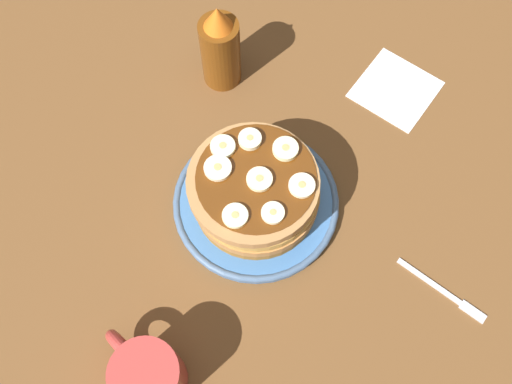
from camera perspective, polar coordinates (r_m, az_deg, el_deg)
The scene contains 15 objects.
ground_plane at distance 80.97cm, azimuth 0.00°, elevation -1.68°, with size 140.00×140.00×3.00cm, color brown.
plate at distance 78.73cm, azimuth 0.00°, elevation -1.03°, with size 22.75×22.75×1.70cm.
pancake_stack at distance 74.69cm, azimuth -0.02°, elevation 0.03°, with size 17.44×17.53×7.65cm.
banana_slice_0 at distance 70.75cm, azimuth 0.10°, elevation 1.01°, with size 3.27×3.27×0.85cm.
banana_slice_1 at distance 70.80cm, azimuth 4.57°, elevation 0.62°, with size 3.31×3.31×0.78cm.
banana_slice_2 at distance 71.71cm, azimuth -3.81°, elevation 2.36°, with size 3.51×3.51×0.84cm.
banana_slice_3 at distance 73.32cm, azimuth -0.61°, elevation 5.23°, with size 3.00×3.00×1.02cm.
banana_slice_4 at distance 72.65cm, azimuth 3.22°, elevation 4.03°, with size 3.32×3.32×0.96cm.
banana_slice_5 at distance 69.09cm, azimuth -2.08°, elevation -2.39°, with size 3.19×3.19×0.78cm.
banana_slice_6 at distance 69.20cm, azimuth 1.69°, elevation -2.11°, with size 2.87×2.87×0.78cm.
banana_slice_7 at distance 73.09cm, azimuth -3.21°, elevation 4.59°, with size 3.22×3.22×0.86cm.
coffee_mug at distance 70.60cm, azimuth -10.75°, elevation -17.38°, with size 11.42×8.02×8.84cm.
napkin at distance 90.85cm, azimuth 13.69°, elevation 9.89°, with size 11.00×11.00×0.30cm, color white.
fork at distance 79.44cm, azimuth 18.38°, elevation -9.50°, with size 13.03×2.50×0.50cm.
syrup_bottle at distance 84.63cm, azimuth -3.57°, elevation 14.04°, with size 5.78×5.78×14.95cm.
Camera 1 is at (-21.12, 21.45, 73.67)cm, focal length 40.31 mm.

